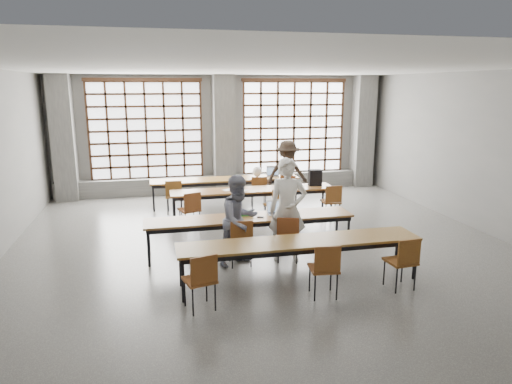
{
  "coord_description": "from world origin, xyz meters",
  "views": [
    {
      "loc": [
        -2.08,
        -8.3,
        3.18
      ],
      "look_at": [
        -0.11,
        0.4,
        1.1
      ],
      "focal_mm": 32.0,
      "sensor_mm": 36.0,
      "label": 1
    }
  ],
  "objects_px": {
    "desk_row_a": "(225,181)",
    "chair_back_mid": "(259,189)",
    "chair_near_left": "(201,276)",
    "student_female": "(239,220)",
    "desk_row_b": "(253,192)",
    "plastic_bag": "(257,172)",
    "green_box": "(247,213)",
    "desk_row_d": "(300,244)",
    "laptop_back": "(273,173)",
    "chair_mid_right": "(332,199)",
    "phone": "(260,217)",
    "chair_near_mid": "(325,265)",
    "laptop_front": "(276,210)",
    "chair_near_right": "(404,258)",
    "backpack": "(315,178)",
    "chair_front_left": "(241,238)",
    "red_pouch": "(199,277)",
    "chair_front_right": "(288,234)",
    "chair_mid_centre": "(277,202)",
    "chair_back_left": "(174,193)",
    "chair_back_right": "(288,188)",
    "mouse": "(298,213)",
    "student_back": "(287,174)",
    "desk_row_c": "(250,220)",
    "chair_mid_left": "(191,207)",
    "student_male": "(288,210)"
  },
  "relations": [
    {
      "from": "backpack",
      "to": "chair_back_left",
      "type": "bearing_deg",
      "value": 172.78
    },
    {
      "from": "backpack",
      "to": "chair_mid_left",
      "type": "bearing_deg",
      "value": -163.06
    },
    {
      "from": "chair_mid_right",
      "to": "student_female",
      "type": "bearing_deg",
      "value": -140.54
    },
    {
      "from": "chair_near_right",
      "to": "red_pouch",
      "type": "xyz_separation_m",
      "value": [
        -3.21,
        0.08,
        -0.04
      ]
    },
    {
      "from": "student_female",
      "to": "desk_row_a",
      "type": "bearing_deg",
      "value": 54.9
    },
    {
      "from": "laptop_front",
      "to": "phone",
      "type": "bearing_deg",
      "value": -150.68
    },
    {
      "from": "chair_mid_right",
      "to": "phone",
      "type": "relative_size",
      "value": 6.77
    },
    {
      "from": "desk_row_d",
      "to": "laptop_back",
      "type": "relative_size",
      "value": 9.42
    },
    {
      "from": "chair_back_mid",
      "to": "chair_front_right",
      "type": "relative_size",
      "value": 1.0
    },
    {
      "from": "phone",
      "to": "plastic_bag",
      "type": "distance_m",
      "value": 4.0
    },
    {
      "from": "chair_back_mid",
      "to": "chair_back_right",
      "type": "height_order",
      "value": "same"
    },
    {
      "from": "chair_mid_right",
      "to": "chair_front_left",
      "type": "xyz_separation_m",
      "value": [
        -2.68,
        -2.33,
        0.0
      ]
    },
    {
      "from": "chair_near_mid",
      "to": "green_box",
      "type": "bearing_deg",
      "value": 108.41
    },
    {
      "from": "chair_mid_left",
      "to": "student_male",
      "type": "distance_m",
      "value": 2.75
    },
    {
      "from": "chair_back_right",
      "to": "phone",
      "type": "bearing_deg",
      "value": -115.17
    },
    {
      "from": "desk_row_a",
      "to": "student_male",
      "type": "distance_m",
      "value": 4.3
    },
    {
      "from": "chair_near_mid",
      "to": "green_box",
      "type": "height_order",
      "value": "chair_near_mid"
    },
    {
      "from": "desk_row_d",
      "to": "chair_back_right",
      "type": "height_order",
      "value": "chair_back_right"
    },
    {
      "from": "chair_mid_centre",
      "to": "chair_mid_right",
      "type": "relative_size",
      "value": 1.0
    },
    {
      "from": "student_female",
      "to": "red_pouch",
      "type": "height_order",
      "value": "student_female"
    },
    {
      "from": "desk_row_a",
      "to": "red_pouch",
      "type": "xyz_separation_m",
      "value": [
        -1.31,
        -5.85,
        -0.16
      ]
    },
    {
      "from": "chair_near_right",
      "to": "laptop_front",
      "type": "relative_size",
      "value": 2.34
    },
    {
      "from": "desk_row_b",
      "to": "plastic_bag",
      "type": "bearing_deg",
      "value": 73.57
    },
    {
      "from": "green_box",
      "to": "desk_row_d",
      "type": "bearing_deg",
      "value": -71.02
    },
    {
      "from": "desk_row_d",
      "to": "chair_back_mid",
      "type": "height_order",
      "value": "chair_back_mid"
    },
    {
      "from": "desk_row_b",
      "to": "green_box",
      "type": "height_order",
      "value": "green_box"
    },
    {
      "from": "chair_mid_centre",
      "to": "chair_front_right",
      "type": "bearing_deg",
      "value": -100.45
    },
    {
      "from": "chair_mid_left",
      "to": "chair_back_right",
      "type": "bearing_deg",
      "value": 27.89
    },
    {
      "from": "chair_back_right",
      "to": "chair_near_mid",
      "type": "bearing_deg",
      "value": -100.7
    },
    {
      "from": "desk_row_a",
      "to": "chair_back_mid",
      "type": "xyz_separation_m",
      "value": [
        0.79,
        -0.63,
        -0.13
      ]
    },
    {
      "from": "chair_mid_centre",
      "to": "mouse",
      "type": "height_order",
      "value": "chair_mid_centre"
    },
    {
      "from": "desk_row_a",
      "to": "desk_row_c",
      "type": "xyz_separation_m",
      "value": [
        -0.12,
        -3.76,
        0.0
      ]
    },
    {
      "from": "chair_back_left",
      "to": "chair_back_right",
      "type": "distance_m",
      "value": 2.99
    },
    {
      "from": "chair_near_mid",
      "to": "mouse",
      "type": "relative_size",
      "value": 8.98
    },
    {
      "from": "chair_back_mid",
      "to": "red_pouch",
      "type": "bearing_deg",
      "value": -111.93
    },
    {
      "from": "chair_front_left",
      "to": "student_male",
      "type": "height_order",
      "value": "student_male"
    },
    {
      "from": "desk_row_a",
      "to": "chair_near_right",
      "type": "height_order",
      "value": "chair_near_right"
    },
    {
      "from": "desk_row_b",
      "to": "phone",
      "type": "xyz_separation_m",
      "value": [
        -0.4,
        -2.43,
        0.07
      ]
    },
    {
      "from": "chair_mid_right",
      "to": "student_back",
      "type": "relative_size",
      "value": 0.5
    },
    {
      "from": "chair_near_left",
      "to": "green_box",
      "type": "distance_m",
      "value": 2.52
    },
    {
      "from": "laptop_back",
      "to": "green_box",
      "type": "relative_size",
      "value": 1.7
    },
    {
      "from": "phone",
      "to": "plastic_bag",
      "type": "height_order",
      "value": "plastic_bag"
    },
    {
      "from": "chair_near_right",
      "to": "backpack",
      "type": "xyz_separation_m",
      "value": [
        0.17,
        4.55,
        0.39
      ]
    },
    {
      "from": "chair_mid_right",
      "to": "phone",
      "type": "distance_m",
      "value": 2.85
    },
    {
      "from": "chair_mid_centre",
      "to": "chair_near_mid",
      "type": "distance_m",
      "value": 3.89
    },
    {
      "from": "chair_front_right",
      "to": "desk_row_d",
      "type": "bearing_deg",
      "value": -94.33
    },
    {
      "from": "desk_row_a",
      "to": "desk_row_b",
      "type": "distance_m",
      "value": 1.5
    },
    {
      "from": "laptop_back",
      "to": "red_pouch",
      "type": "xyz_separation_m",
      "value": [
        -2.68,
        -5.95,
        -0.29
      ]
    },
    {
      "from": "desk_row_a",
      "to": "chair_front_right",
      "type": "distance_m",
      "value": 4.41
    },
    {
      "from": "chair_near_left",
      "to": "student_female",
      "type": "xyz_separation_m",
      "value": [
        0.87,
        1.66,
        0.29
      ]
    }
  ]
}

